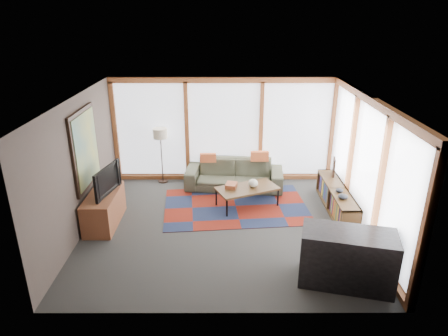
{
  "coord_description": "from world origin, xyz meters",
  "views": [
    {
      "loc": [
        -0.01,
        -7.07,
        4.06
      ],
      "look_at": [
        0.0,
        0.4,
        1.1
      ],
      "focal_mm": 32.0,
      "sensor_mm": 36.0,
      "label": 1
    }
  ],
  "objects_px": {
    "floor_lamp": "(162,156)",
    "television": "(103,180)",
    "bar_counter": "(347,258)",
    "bookshelf": "(337,199)",
    "sofa": "(234,175)",
    "coffee_table": "(247,197)",
    "tv_console": "(104,209)"
  },
  "relations": [
    {
      "from": "sofa",
      "to": "bar_counter",
      "type": "xyz_separation_m",
      "value": [
        1.67,
        -3.69,
        0.11
      ]
    },
    {
      "from": "floor_lamp",
      "to": "bar_counter",
      "type": "relative_size",
      "value": 0.98
    },
    {
      "from": "floor_lamp",
      "to": "television",
      "type": "height_order",
      "value": "floor_lamp"
    },
    {
      "from": "bar_counter",
      "to": "bookshelf",
      "type": "bearing_deg",
      "value": 92.32
    },
    {
      "from": "sofa",
      "to": "bookshelf",
      "type": "relative_size",
      "value": 1.09
    },
    {
      "from": "sofa",
      "to": "coffee_table",
      "type": "distance_m",
      "value": 1.03
    },
    {
      "from": "bookshelf",
      "to": "television",
      "type": "height_order",
      "value": "television"
    },
    {
      "from": "coffee_table",
      "to": "television",
      "type": "bearing_deg",
      "value": -165.68
    },
    {
      "from": "bookshelf",
      "to": "television",
      "type": "xyz_separation_m",
      "value": [
        -4.82,
        -0.51,
        0.68
      ]
    },
    {
      "from": "sofa",
      "to": "tv_console",
      "type": "bearing_deg",
      "value": -140.99
    },
    {
      "from": "bar_counter",
      "to": "floor_lamp",
      "type": "bearing_deg",
      "value": 144.56
    },
    {
      "from": "sofa",
      "to": "tv_console",
      "type": "relative_size",
      "value": 1.76
    },
    {
      "from": "coffee_table",
      "to": "tv_console",
      "type": "relative_size",
      "value": 1.0
    },
    {
      "from": "coffee_table",
      "to": "tv_console",
      "type": "xyz_separation_m",
      "value": [
        -2.94,
        -0.78,
        0.11
      ]
    },
    {
      "from": "tv_console",
      "to": "coffee_table",
      "type": "bearing_deg",
      "value": 14.93
    },
    {
      "from": "floor_lamp",
      "to": "bookshelf",
      "type": "xyz_separation_m",
      "value": [
        3.98,
        -1.58,
        -0.43
      ]
    },
    {
      "from": "bookshelf",
      "to": "television",
      "type": "bearing_deg",
      "value": -173.94
    },
    {
      "from": "sofa",
      "to": "floor_lamp",
      "type": "xyz_separation_m",
      "value": [
        -1.8,
        0.36,
        0.36
      ]
    },
    {
      "from": "television",
      "to": "coffee_table",
      "type": "bearing_deg",
      "value": -63.08
    },
    {
      "from": "coffee_table",
      "to": "bookshelf",
      "type": "height_order",
      "value": "bookshelf"
    },
    {
      "from": "floor_lamp",
      "to": "bar_counter",
      "type": "height_order",
      "value": "floor_lamp"
    },
    {
      "from": "sofa",
      "to": "floor_lamp",
      "type": "relative_size",
      "value": 1.66
    },
    {
      "from": "coffee_table",
      "to": "bookshelf",
      "type": "distance_m",
      "value": 1.93
    },
    {
      "from": "television",
      "to": "bar_counter",
      "type": "height_order",
      "value": "television"
    },
    {
      "from": "floor_lamp",
      "to": "coffee_table",
      "type": "relative_size",
      "value": 1.07
    },
    {
      "from": "tv_console",
      "to": "bar_counter",
      "type": "relative_size",
      "value": 0.92
    },
    {
      "from": "bookshelf",
      "to": "bar_counter",
      "type": "distance_m",
      "value": 2.52
    },
    {
      "from": "sofa",
      "to": "television",
      "type": "xyz_separation_m",
      "value": [
        -2.64,
        -1.73,
        0.61
      ]
    },
    {
      "from": "coffee_table",
      "to": "bookshelf",
      "type": "bearing_deg",
      "value": -6.78
    },
    {
      "from": "bookshelf",
      "to": "bar_counter",
      "type": "height_order",
      "value": "bar_counter"
    },
    {
      "from": "sofa",
      "to": "television",
      "type": "height_order",
      "value": "television"
    },
    {
      "from": "bar_counter",
      "to": "tv_console",
      "type": "bearing_deg",
      "value": 170.17
    }
  ]
}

